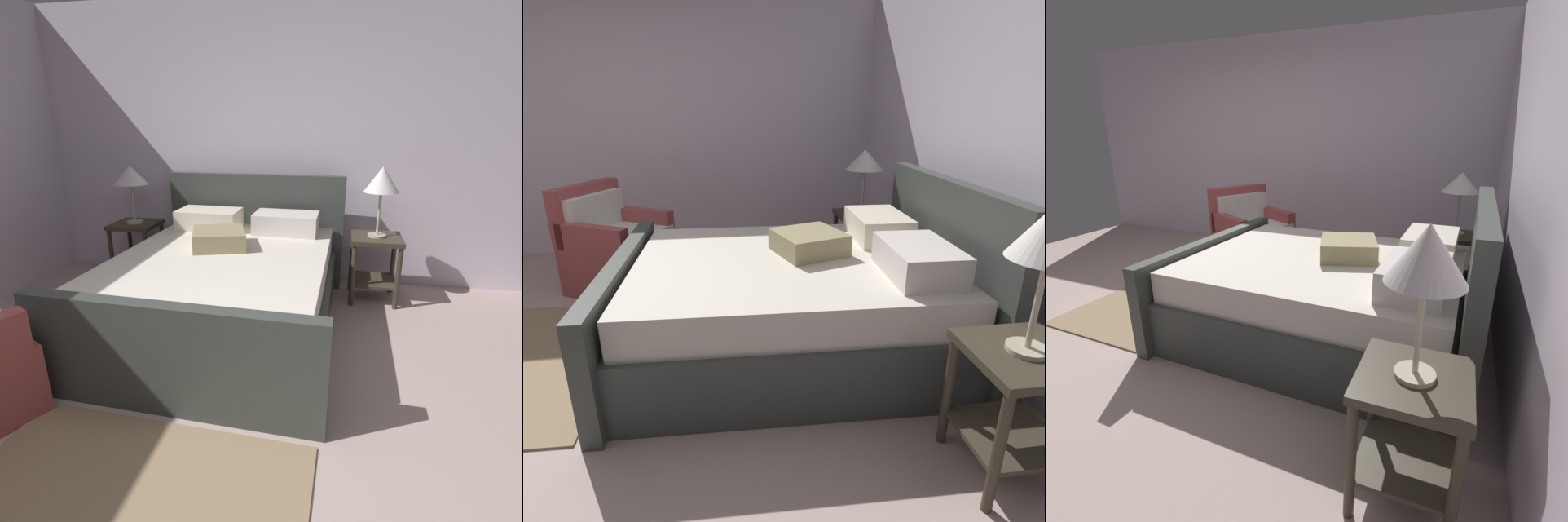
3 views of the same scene
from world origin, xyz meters
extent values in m
cube|color=silver|center=(0.00, 2.92, 1.33)|extent=(5.11, 0.12, 2.66)
cube|color=#3A403B|center=(-0.28, 1.64, 0.20)|extent=(1.66, 2.00, 0.40)
cube|color=#3A403B|center=(-0.25, 2.66, 0.55)|extent=(1.73, 0.15, 1.09)
cube|color=#3A403B|center=(-0.31, 0.61, 0.33)|extent=(1.73, 0.15, 0.66)
cube|color=silver|center=(-0.28, 1.64, 0.51)|extent=(1.58, 1.93, 0.22)
cube|color=beige|center=(-0.62, 2.34, 0.71)|extent=(0.57, 0.38, 0.18)
cube|color=silver|center=(0.11, 2.32, 0.71)|extent=(0.57, 0.38, 0.18)
cube|color=#978D61|center=(-0.36, 1.79, 0.69)|extent=(0.50, 0.50, 0.14)
cube|color=#3A3326|center=(0.91, 2.43, 0.58)|extent=(0.44, 0.44, 0.04)
cube|color=#3A3326|center=(0.91, 2.43, 0.18)|extent=(0.40, 0.40, 0.02)
cylinder|color=#3A3326|center=(0.72, 2.24, 0.28)|extent=(0.04, 0.04, 0.56)
cylinder|color=#3A3326|center=(1.10, 2.24, 0.28)|extent=(0.04, 0.04, 0.56)
cylinder|color=#3A3326|center=(0.72, 2.62, 0.28)|extent=(0.04, 0.04, 0.56)
cylinder|color=#3A3326|center=(1.10, 2.62, 0.28)|extent=(0.04, 0.04, 0.56)
cylinder|color=#B7B293|center=(0.91, 2.43, 0.61)|extent=(0.16, 0.16, 0.02)
cylinder|color=#B7B293|center=(0.91, 2.43, 0.81)|extent=(0.02, 0.02, 0.37)
cone|color=silver|center=(0.91, 2.43, 1.10)|extent=(0.29, 0.29, 0.22)
cube|color=#3A3326|center=(-1.46, 2.50, 0.58)|extent=(0.44, 0.44, 0.04)
cube|color=#3A3326|center=(-1.46, 2.50, 0.18)|extent=(0.40, 0.40, 0.02)
cylinder|color=#3A3326|center=(-1.65, 2.31, 0.28)|extent=(0.04, 0.04, 0.56)
cylinder|color=#3A3326|center=(-1.27, 2.31, 0.28)|extent=(0.04, 0.04, 0.56)
cylinder|color=#3A3326|center=(-1.65, 2.69, 0.28)|extent=(0.04, 0.04, 0.56)
cylinder|color=#3A3326|center=(-1.27, 2.69, 0.28)|extent=(0.04, 0.04, 0.56)
cylinder|color=#B7B293|center=(-1.46, 2.50, 0.61)|extent=(0.16, 0.16, 0.02)
cylinder|color=#B7B293|center=(-1.46, 2.50, 0.80)|extent=(0.02, 0.02, 0.37)
cone|color=silver|center=(-1.46, 2.50, 1.08)|extent=(0.33, 0.33, 0.18)
cube|color=#947A5B|center=(-0.28, -0.01, 0.01)|extent=(1.59, 1.09, 0.01)
camera|label=1|loc=(0.54, -1.10, 1.54)|focal=27.17mm
camera|label=2|loc=(2.24, 1.26, 1.53)|focal=29.47mm
camera|label=3|loc=(2.21, 2.51, 1.50)|focal=25.88mm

